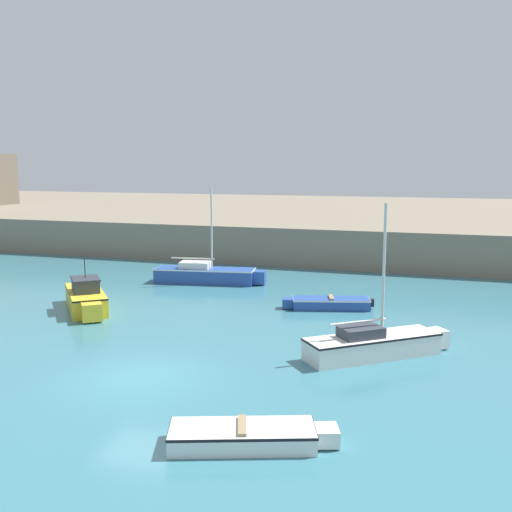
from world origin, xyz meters
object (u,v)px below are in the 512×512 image
object	(u,v)px
dinghy_blue_4	(329,303)
sailboat_white_6	(375,344)
dinghy_white_5	(247,435)
sailboat_blue_3	(207,274)
motorboat_yellow_0	(86,298)

from	to	relation	value
dinghy_blue_4	sailboat_white_6	distance (m)	7.03
dinghy_white_5	sailboat_white_6	bearing A→B (deg)	74.90
sailboat_blue_3	motorboat_yellow_0	bearing A→B (deg)	-110.38
sailboat_blue_3	dinghy_blue_4	distance (m)	8.68
sailboat_blue_3	sailboat_white_6	world-z (taller)	sailboat_blue_3
dinghy_blue_4	dinghy_white_5	bearing A→B (deg)	-86.77
sailboat_blue_3	dinghy_blue_4	world-z (taller)	sailboat_blue_3
sailboat_blue_3	sailboat_white_6	bearing A→B (deg)	-44.20
motorboat_yellow_0	dinghy_blue_4	bearing A→B (deg)	19.19
motorboat_yellow_0	sailboat_blue_3	xyz separation A→B (m)	(2.82, 7.58, -0.07)
dinghy_blue_4	dinghy_white_5	distance (m)	14.11
dinghy_white_5	dinghy_blue_4	bearing A→B (deg)	93.23
motorboat_yellow_0	sailboat_white_6	world-z (taller)	sailboat_white_6
motorboat_yellow_0	dinghy_blue_4	size ratio (longest dim) A/B	1.09
dinghy_white_5	sailboat_white_6	distance (m)	7.94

